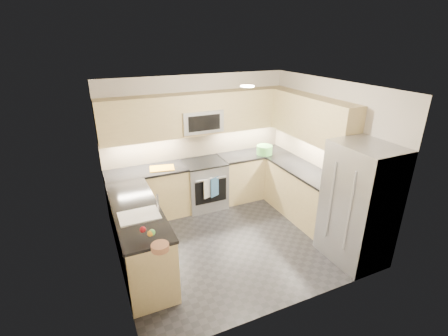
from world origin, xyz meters
TOP-DOWN VIEW (x-y plane):
  - floor at (0.00, 0.00)m, footprint 3.60×3.20m
  - ceiling at (0.00, 0.00)m, footprint 3.60×3.20m
  - wall_back at (0.00, 1.60)m, footprint 3.60×0.02m
  - wall_front at (0.00, -1.60)m, footprint 3.60×0.02m
  - wall_left at (-1.80, 0.00)m, footprint 0.02×3.20m
  - wall_right at (1.80, 0.00)m, footprint 0.02×3.20m
  - base_cab_back_left at (-1.09, 1.30)m, footprint 1.42×0.60m
  - base_cab_back_right at (1.09, 1.30)m, footprint 1.42×0.60m
  - base_cab_right at (1.50, 0.15)m, footprint 0.60×1.70m
  - base_cab_peninsula at (-1.50, 0.00)m, footprint 0.60×2.00m
  - countertop_back_left at (-1.09, 1.30)m, footprint 1.42×0.63m
  - countertop_back_right at (1.09, 1.30)m, footprint 1.42×0.63m
  - countertop_right at (1.50, 0.15)m, footprint 0.63×1.70m
  - countertop_peninsula at (-1.50, 0.00)m, footprint 0.63×2.00m
  - upper_cab_back at (0.00, 1.43)m, footprint 3.60×0.35m
  - upper_cab_right at (1.62, 0.28)m, footprint 0.35×1.95m
  - backsplash_back at (0.00, 1.60)m, footprint 3.60×0.01m
  - backsplash_right at (1.80, 0.45)m, footprint 0.01×2.30m
  - gas_range at (0.00, 1.28)m, footprint 0.76×0.65m
  - range_cooktop at (0.00, 1.28)m, footprint 0.76×0.65m
  - oven_door_glass at (0.00, 0.95)m, footprint 0.62×0.02m
  - oven_handle at (0.00, 0.93)m, footprint 0.60×0.02m
  - microwave at (0.00, 1.40)m, footprint 0.76×0.40m
  - microwave_door at (0.00, 1.20)m, footprint 0.60×0.01m
  - refrigerator at (1.45, -1.15)m, footprint 0.70×0.90m
  - fridge_handle_left at (1.08, -1.33)m, footprint 0.02×0.02m
  - fridge_handle_right at (1.08, -0.97)m, footprint 0.02×0.02m
  - sink_basin at (-1.50, -0.25)m, footprint 0.52×0.38m
  - faucet at (-1.24, -0.25)m, footprint 0.03×0.03m
  - utensil_bowl at (1.25, 1.15)m, footprint 0.34×0.34m
  - cutting_board at (-0.81, 1.25)m, footprint 0.48×0.38m
  - fruit_basket at (-1.42, -1.07)m, footprint 0.24×0.24m
  - fruit_apple at (-1.55, -0.77)m, footprint 0.07×0.07m
  - fruit_pear at (-1.46, -0.87)m, footprint 0.08×0.08m
  - dish_towel_check at (-0.07, 0.91)m, footprint 0.19×0.08m
  - dish_towel_blue at (0.06, 0.91)m, footprint 0.19×0.09m
  - fruit_orange at (-1.48, -0.88)m, footprint 0.07×0.07m

SIDE VIEW (x-z plane):
  - floor at x=0.00m, z-range 0.00..0.00m
  - base_cab_back_left at x=-1.09m, z-range 0.00..0.90m
  - base_cab_back_right at x=1.09m, z-range 0.00..0.90m
  - base_cab_right at x=1.50m, z-range 0.00..0.90m
  - base_cab_peninsula at x=-1.50m, z-range 0.00..0.90m
  - oven_door_glass at x=0.00m, z-range 0.22..0.68m
  - gas_range at x=0.00m, z-range 0.00..0.91m
  - dish_towel_check at x=-0.07m, z-range 0.36..0.74m
  - dish_towel_blue at x=0.06m, z-range 0.36..0.74m
  - oven_handle at x=0.00m, z-range 0.71..0.73m
  - sink_basin at x=-1.50m, z-range 0.80..0.96m
  - refrigerator at x=1.45m, z-range 0.00..1.80m
  - range_cooktop at x=0.00m, z-range 0.90..0.93m
  - countertop_back_left at x=-1.09m, z-range 0.90..0.94m
  - countertop_back_right at x=1.09m, z-range 0.90..0.94m
  - countertop_right at x=1.50m, z-range 0.90..0.94m
  - countertop_peninsula at x=-1.50m, z-range 0.90..0.94m
  - cutting_board at x=-0.81m, z-range 0.94..0.95m
  - fridge_handle_left at x=1.08m, z-range 0.35..1.55m
  - fridge_handle_right at x=1.08m, z-range 0.35..1.55m
  - fruit_basket at x=-1.42m, z-range 0.94..1.01m
  - utensil_bowl at x=1.25m, z-range 0.94..1.12m
  - fruit_orange at x=-1.48m, z-range 1.02..1.09m
  - fruit_apple at x=-1.55m, z-range 1.02..1.09m
  - fruit_pear at x=-1.46m, z-range 1.02..1.09m
  - faucet at x=-1.24m, z-range 0.94..1.22m
  - backsplash_back at x=0.00m, z-range 0.94..1.45m
  - backsplash_right at x=1.80m, z-range 0.94..1.45m
  - wall_back at x=0.00m, z-range 0.00..2.50m
  - wall_front at x=0.00m, z-range 0.00..2.50m
  - wall_left at x=-1.80m, z-range 0.00..2.50m
  - wall_right at x=1.80m, z-range 0.00..2.50m
  - microwave at x=0.00m, z-range 1.50..1.90m
  - microwave_door at x=0.00m, z-range 1.56..1.84m
  - upper_cab_back at x=0.00m, z-range 1.45..2.20m
  - upper_cab_right at x=1.62m, z-range 1.45..2.20m
  - ceiling at x=0.00m, z-range 2.49..2.51m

